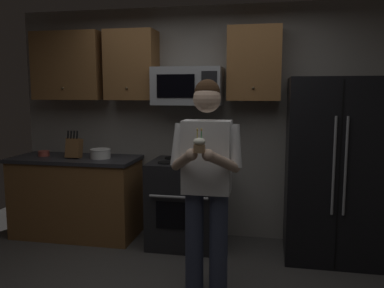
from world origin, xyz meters
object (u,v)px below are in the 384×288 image
(microwave, at_px, (188,86))
(person, at_px, (206,176))
(bowl_large_white, at_px, (100,153))
(cupcake, at_px, (199,145))
(oven_range, at_px, (186,203))
(refrigerator, at_px, (333,169))
(knife_block, at_px, (74,148))
(bowl_small_colored, at_px, (44,153))

(microwave, height_order, person, microwave)
(bowl_large_white, xyz_separation_m, cupcake, (1.37, -1.37, 0.32))
(oven_range, bearing_deg, refrigerator, -1.50)
(knife_block, bearing_deg, cupcake, -38.66)
(knife_block, distance_m, cupcake, 2.16)
(knife_block, xyz_separation_m, person, (1.67, -1.01, -0.04))
(oven_range, xyz_separation_m, refrigerator, (1.50, -0.04, 0.44))
(cupcake, bearing_deg, refrigerator, 50.10)
(microwave, xyz_separation_m, bowl_large_white, (-0.98, -0.12, -0.74))
(oven_range, distance_m, refrigerator, 1.56)
(knife_block, distance_m, bowl_small_colored, 0.42)
(microwave, xyz_separation_m, refrigerator, (1.50, -0.16, -0.82))
(microwave, xyz_separation_m, cupcake, (0.39, -1.49, -0.43))
(oven_range, xyz_separation_m, person, (0.39, -1.04, 0.53))
(bowl_large_white, relative_size, bowl_small_colored, 1.77)
(bowl_large_white, xyz_separation_m, bowl_small_colored, (-0.71, 0.02, -0.02))
(person, relative_size, cupcake, 10.13)
(cupcake, bearing_deg, knife_block, 141.34)
(refrigerator, bearing_deg, knife_block, 179.80)
(person, bearing_deg, knife_block, 148.89)
(knife_block, height_order, cupcake, cupcake)
(bowl_small_colored, height_order, cupcake, cupcake)
(person, bearing_deg, oven_range, 110.59)
(oven_range, xyz_separation_m, cupcake, (0.39, -1.37, 0.83))
(oven_range, distance_m, person, 1.23)
(knife_block, bearing_deg, bowl_large_white, 6.36)
(oven_range, distance_m, cupcake, 1.65)
(bowl_small_colored, height_order, person, person)
(bowl_small_colored, bearing_deg, oven_range, -0.73)
(refrigerator, distance_m, knife_block, 2.79)
(microwave, distance_m, person, 1.42)
(oven_range, height_order, microwave, microwave)
(oven_range, height_order, bowl_small_colored, bowl_small_colored)
(microwave, relative_size, bowl_small_colored, 5.67)
(bowl_large_white, bearing_deg, person, -37.25)
(refrigerator, relative_size, person, 1.02)
(knife_block, distance_m, person, 1.95)
(microwave, distance_m, knife_block, 1.46)
(microwave, xyz_separation_m, person, (0.39, -1.16, -0.72))
(microwave, relative_size, person, 0.42)
(microwave, bearing_deg, cupcake, -75.30)
(knife_block, relative_size, person, 0.18)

